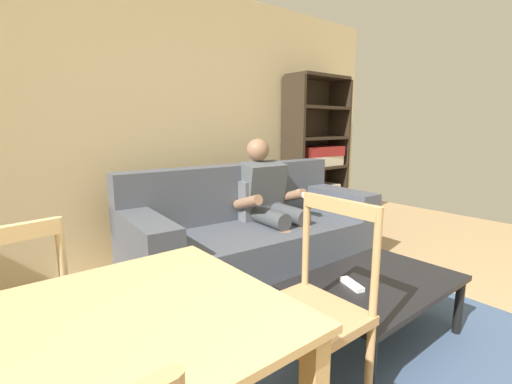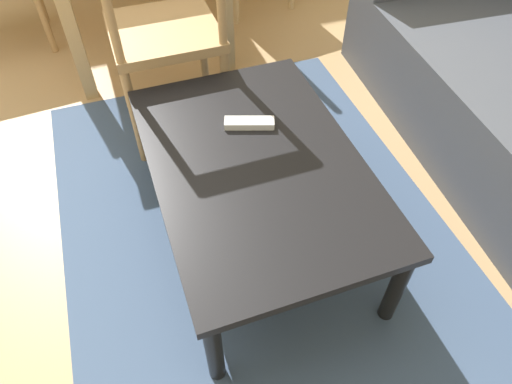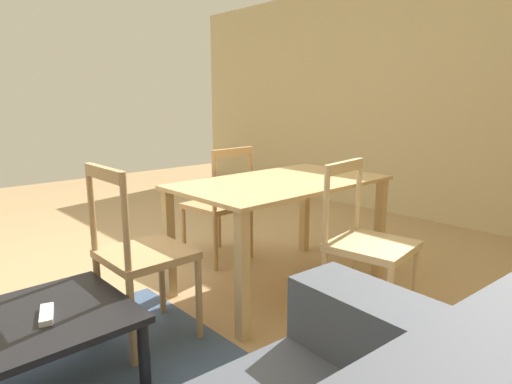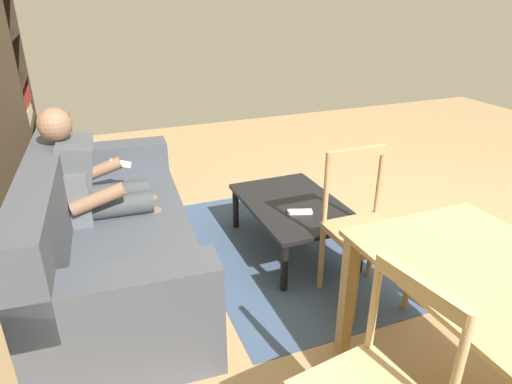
{
  "view_description": "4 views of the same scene",
  "coord_description": "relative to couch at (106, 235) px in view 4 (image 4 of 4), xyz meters",
  "views": [
    {
      "loc": [
        -0.99,
        -0.16,
        1.25
      ],
      "look_at": [
        0.87,
        2.14,
        0.7
      ],
      "focal_mm": 24.99,
      "sensor_mm": 36.0,
      "label": 1
    },
    {
      "loc": [
        1.75,
        0.55,
        1.43
      ],
      "look_at": [
        0.75,
        0.9,
        0.22
      ],
      "focal_mm": 32.79,
      "sensor_mm": 36.0,
      "label": 2
    },
    {
      "loc": [
        1.06,
        2.72,
        1.24
      ],
      "look_at": [
        -0.05,
        1.52,
        0.9
      ],
      "focal_mm": 30.44,
      "sensor_mm": 36.0,
      "label": 3
    },
    {
      "loc": [
        -1.88,
        2.26,
        1.79
      ],
      "look_at": [
        -0.05,
        1.52,
        0.9
      ],
      "focal_mm": 31.49,
      "sensor_mm": 36.0,
      "label": 4
    }
  ],
  "objects": [
    {
      "name": "area_rug",
      "position": [
        -0.13,
        -1.31,
        -0.32
      ],
      "size": [
        2.01,
        1.42,
        0.01
      ],
      "primitive_type": "cube",
      "rotation": [
        0.0,
        0.0,
        -0.01
      ],
      "color": "#3D5170",
      "rests_on": "ground_plane"
    },
    {
      "name": "bookshelf",
      "position": [
        1.5,
        0.61,
        0.41
      ],
      "size": [
        0.86,
        0.36,
        1.84
      ],
      "color": "#2D2319",
      "rests_on": "ground_plane"
    },
    {
      "name": "tv_remote",
      "position": [
        -0.3,
        -1.28,
        0.07
      ],
      "size": [
        0.1,
        0.18,
        0.02
      ],
      "primitive_type": "cube",
      "rotation": [
        0.0,
        0.0,
        2.8
      ],
      "color": "white",
      "rests_on": "coffee_table"
    },
    {
      "name": "coffee_table",
      "position": [
        -0.13,
        -1.31,
        0.01
      ],
      "size": [
        1.01,
        0.66,
        0.37
      ],
      "color": "black",
      "rests_on": "ground_plane"
    },
    {
      "name": "person_lounging",
      "position": [
        0.22,
        0.01,
        0.26
      ],
      "size": [
        0.61,
        0.86,
        1.13
      ],
      "color": "#4C5156",
      "rests_on": "ground_plane"
    },
    {
      "name": "ground_plane",
      "position": [
        -0.88,
        -2.21,
        -0.32
      ],
      "size": [
        8.73,
        8.73,
        0.0
      ],
      "primitive_type": "plane",
      "color": "tan"
    },
    {
      "name": "couch",
      "position": [
        0.0,
        0.0,
        0.0
      ],
      "size": [
        2.23,
        1.08,
        0.9
      ],
      "color": "#474C56",
      "rests_on": "ground_plane"
    },
    {
      "name": "dining_chair_facing_couch",
      "position": [
        -0.82,
        -1.44,
        0.15
      ],
      "size": [
        0.42,
        0.42,
        0.94
      ],
      "color": "tan",
      "rests_on": "ground_plane"
    }
  ]
}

